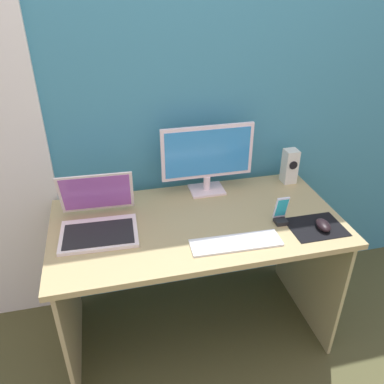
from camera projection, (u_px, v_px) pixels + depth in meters
ground_plane at (196, 328)px, 2.21m from camera, size 8.00×8.00×0.00m
wall_back at (178, 90)px, 1.94m from camera, size 6.00×0.04×2.50m
desk at (197, 247)px, 1.92m from camera, size 1.37×0.70×0.74m
monitor at (207, 157)px, 1.99m from camera, size 0.48×0.14×0.37m
speaker_right at (290, 166)px, 2.13m from camera, size 0.07×0.08×0.19m
laptop at (98, 220)px, 1.76m from camera, size 0.36×0.34×0.24m
keyboard_external at (236, 243)px, 1.69m from camera, size 0.40×0.13×0.01m
mousepad at (316, 227)px, 1.80m from camera, size 0.25×0.20×0.00m
mouse at (323, 225)px, 1.78m from camera, size 0.07×0.11×0.04m
phone_in_dock at (281, 214)px, 1.81m from camera, size 0.06×0.06×0.14m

